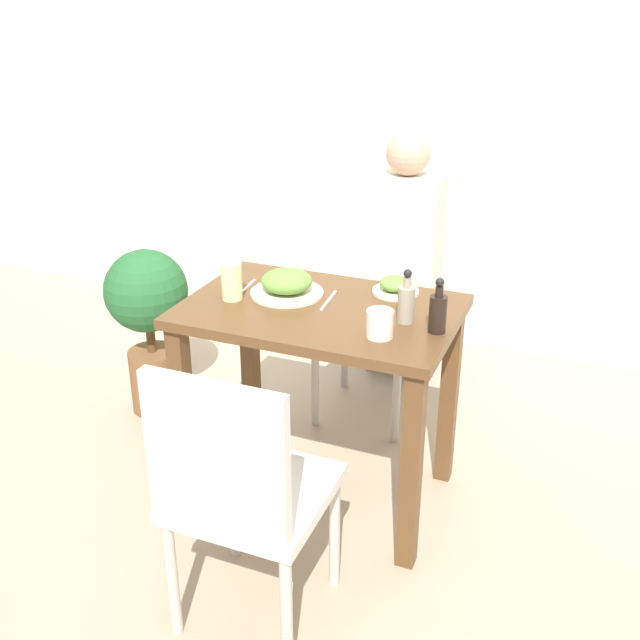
{
  "coord_description": "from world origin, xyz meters",
  "views": [
    {
      "loc": [
        0.88,
        -2.16,
        1.76
      ],
      "look_at": [
        0.0,
        0.0,
        0.71
      ],
      "focal_mm": 42.0,
      "sensor_mm": 36.0,
      "label": 1
    }
  ],
  "objects": [
    {
      "name": "food_plate",
      "position": [
        -0.15,
        0.06,
        0.8
      ],
      "size": [
        0.26,
        0.26,
        0.09
      ],
      "color": "beige",
      "rests_on": "dining_table"
    },
    {
      "name": "wall_back",
      "position": [
        0.0,
        1.5,
        1.3
      ],
      "size": [
        8.0,
        0.05,
        2.6
      ],
      "color": "silver",
      "rests_on": "ground_plane"
    },
    {
      "name": "drink_cup",
      "position": [
        0.26,
        -0.15,
        0.8
      ],
      "size": [
        0.09,
        0.09,
        0.09
      ],
      "color": "silver",
      "rests_on": "dining_table"
    },
    {
      "name": "person_figure",
      "position": [
        -0.02,
        1.08,
        0.58
      ],
      "size": [
        0.34,
        0.22,
        1.17
      ],
      "color": "#2D3347",
      "rests_on": "ground_plane"
    },
    {
      "name": "spoon_utensil",
      "position": [
        0.01,
        0.06,
        0.76
      ],
      "size": [
        0.02,
        0.17,
        0.0
      ],
      "rotation": [
        0.0,
        0.0,
        1.66
      ],
      "color": "silver",
      "rests_on": "dining_table"
    },
    {
      "name": "chair_near",
      "position": [
        0.05,
        -0.69,
        0.5
      ],
      "size": [
        0.42,
        0.42,
        0.89
      ],
      "rotation": [
        0.0,
        0.0,
        3.14
      ],
      "color": "silver",
      "rests_on": "ground_plane"
    },
    {
      "name": "side_plate",
      "position": [
        0.2,
        0.21,
        0.78
      ],
      "size": [
        0.17,
        0.17,
        0.06
      ],
      "color": "beige",
      "rests_on": "dining_table"
    },
    {
      "name": "ground_plane",
      "position": [
        0.0,
        0.0,
        0.0
      ],
      "size": [
        16.0,
        16.0,
        0.0
      ],
      "primitive_type": "plane",
      "color": "tan"
    },
    {
      "name": "dining_table",
      "position": [
        0.0,
        0.0,
        0.61
      ],
      "size": [
        0.93,
        0.61,
        0.76
      ],
      "color": "brown",
      "rests_on": "ground_plane"
    },
    {
      "name": "sauce_bottle",
      "position": [
        0.42,
        -0.05,
        0.83
      ],
      "size": [
        0.06,
        0.06,
        0.18
      ],
      "color": "black",
      "rests_on": "dining_table"
    },
    {
      "name": "potted_plant_left",
      "position": [
        -0.91,
        0.28,
        0.47
      ],
      "size": [
        0.36,
        0.36,
        0.75
      ],
      "color": "brown",
      "rests_on": "ground_plane"
    },
    {
      "name": "condiment_bottle",
      "position": [
        0.3,
        -0.01,
        0.83
      ],
      "size": [
        0.06,
        0.06,
        0.18
      ],
      "color": "gray",
      "rests_on": "dining_table"
    },
    {
      "name": "chair_far",
      "position": [
        -0.01,
        0.68,
        0.5
      ],
      "size": [
        0.42,
        0.42,
        0.89
      ],
      "color": "silver",
      "rests_on": "ground_plane"
    },
    {
      "name": "juice_glass",
      "position": [
        -0.31,
        -0.05,
        0.82
      ],
      "size": [
        0.07,
        0.07,
        0.13
      ],
      "color": "beige",
      "rests_on": "dining_table"
    },
    {
      "name": "fork_utensil",
      "position": [
        -0.31,
        0.06,
        0.76
      ],
      "size": [
        0.02,
        0.16,
        0.0
      ],
      "rotation": [
        0.0,
        0.0,
        1.67
      ],
      "color": "silver",
      "rests_on": "dining_table"
    }
  ]
}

